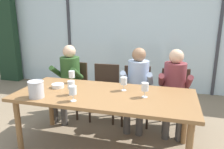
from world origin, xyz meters
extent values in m
plane|color=#847056|center=(0.00, 1.00, 0.00)|extent=(14.00, 14.00, 0.00)
cube|color=silver|center=(0.00, 2.50, 1.30)|extent=(7.38, 0.03, 2.60)
cube|color=#38383D|center=(-1.66, 2.48, 1.30)|extent=(0.06, 0.06, 2.60)
cube|color=#38383D|center=(1.66, 2.48, 1.30)|extent=(0.06, 0.06, 2.60)
cube|color=#568942|center=(0.00, 5.97, 0.83)|extent=(13.38, 2.40, 1.66)
cube|color=#1E3823|center=(-3.34, 2.32, 1.30)|extent=(0.56, 0.20, 2.60)
cube|color=olive|center=(0.00, 0.00, 0.72)|extent=(2.18, 0.95, 0.04)
cylinder|color=olive|center=(-0.99, -0.37, 0.35)|extent=(0.07, 0.07, 0.70)
cylinder|color=olive|center=(-0.99, 0.37, 0.35)|extent=(0.07, 0.07, 0.70)
cylinder|color=olive|center=(0.99, 0.37, 0.35)|extent=(0.07, 0.07, 0.70)
cube|color=#332319|center=(-0.85, 0.82, 0.45)|extent=(0.46, 0.46, 0.03)
cube|color=#332319|center=(-0.84, 1.02, 0.67)|extent=(0.42, 0.06, 0.42)
cylinder|color=#332319|center=(-1.05, 0.64, 0.22)|extent=(0.04, 0.04, 0.44)
cylinder|color=#332319|center=(-0.67, 0.62, 0.22)|extent=(0.04, 0.04, 0.44)
cylinder|color=#332319|center=(-1.03, 1.02, 0.22)|extent=(0.04, 0.04, 0.44)
cylinder|color=#332319|center=(-0.65, 1.00, 0.22)|extent=(0.04, 0.04, 0.44)
cube|color=#332319|center=(-0.26, 0.80, 0.45)|extent=(0.46, 0.46, 0.03)
cube|color=#332319|center=(-0.27, 1.00, 0.67)|extent=(0.42, 0.06, 0.42)
cylinder|color=#332319|center=(-0.44, 0.60, 0.22)|extent=(0.04, 0.04, 0.44)
cylinder|color=#332319|center=(-0.06, 0.62, 0.22)|extent=(0.04, 0.04, 0.44)
cylinder|color=#332319|center=(-0.46, 0.98, 0.22)|extent=(0.04, 0.04, 0.44)
cylinder|color=#332319|center=(-0.08, 1.00, 0.22)|extent=(0.04, 0.04, 0.44)
cube|color=#332319|center=(0.26, 0.80, 0.45)|extent=(0.47, 0.47, 0.03)
cube|color=#332319|center=(0.25, 1.00, 0.67)|extent=(0.42, 0.07, 0.42)
cylinder|color=#332319|center=(0.09, 0.59, 0.22)|extent=(0.04, 0.04, 0.44)
cylinder|color=#332319|center=(0.47, 0.62, 0.22)|extent=(0.04, 0.04, 0.44)
cylinder|color=#332319|center=(0.06, 0.97, 0.22)|extent=(0.04, 0.04, 0.44)
cylinder|color=#332319|center=(0.44, 1.00, 0.22)|extent=(0.04, 0.04, 0.44)
cube|color=#332319|center=(0.87, 0.77, 0.45)|extent=(0.50, 0.50, 0.03)
cube|color=#332319|center=(0.84, 0.97, 0.67)|extent=(0.42, 0.10, 0.42)
cylinder|color=#332319|center=(0.71, 0.55, 0.22)|extent=(0.04, 0.04, 0.44)
cylinder|color=#332319|center=(1.09, 0.61, 0.22)|extent=(0.04, 0.04, 0.44)
cylinder|color=#332319|center=(0.66, 0.93, 0.22)|extent=(0.04, 0.04, 0.44)
cylinder|color=#332319|center=(1.03, 0.98, 0.22)|extent=(0.04, 0.04, 0.44)
cylinder|color=#2D5123|center=(-0.85, 0.82, 0.74)|extent=(0.34, 0.34, 0.52)
sphere|color=#DBAD89|center=(-0.85, 0.82, 1.10)|extent=(0.21, 0.21, 0.21)
cube|color=#47423D|center=(-0.96, 0.63, 0.48)|extent=(0.16, 0.41, 0.13)
cube|color=#47423D|center=(-0.78, 0.62, 0.48)|extent=(0.16, 0.41, 0.13)
cylinder|color=#47423D|center=(-0.97, 0.43, 0.23)|extent=(0.10, 0.10, 0.46)
cylinder|color=#47423D|center=(-0.79, 0.42, 0.23)|extent=(0.10, 0.10, 0.46)
cylinder|color=#2D5123|center=(-1.05, 0.72, 0.77)|extent=(0.10, 0.33, 0.26)
cylinder|color=#2D5123|center=(-0.67, 0.69, 0.77)|extent=(0.10, 0.33, 0.26)
cylinder|color=#9EB2D1|center=(0.29, 0.82, 0.74)|extent=(0.32, 0.32, 0.52)
sphere|color=#936B4C|center=(0.29, 0.82, 1.10)|extent=(0.21, 0.21, 0.21)
cube|color=#47423D|center=(0.20, 0.62, 0.48)|extent=(0.14, 0.40, 0.13)
cube|color=#47423D|center=(0.38, 0.62, 0.48)|extent=(0.14, 0.40, 0.13)
cylinder|color=#47423D|center=(0.20, 0.42, 0.23)|extent=(0.10, 0.10, 0.46)
cylinder|color=#47423D|center=(0.38, 0.42, 0.23)|extent=(0.10, 0.10, 0.46)
cylinder|color=#9EB2D1|center=(0.10, 0.70, 0.77)|extent=(0.08, 0.33, 0.26)
cylinder|color=#9EB2D1|center=(0.48, 0.71, 0.77)|extent=(0.08, 0.33, 0.26)
cylinder|color=brown|center=(0.83, 0.82, 0.74)|extent=(0.33, 0.33, 0.52)
sphere|color=#DBAD89|center=(0.83, 0.82, 1.10)|extent=(0.21, 0.21, 0.21)
cube|color=#47423D|center=(0.74, 0.62, 0.48)|extent=(0.14, 0.40, 0.13)
cube|color=#47423D|center=(0.92, 0.63, 0.48)|extent=(0.14, 0.40, 0.13)
cylinder|color=#47423D|center=(0.75, 0.42, 0.23)|extent=(0.10, 0.10, 0.46)
cylinder|color=#47423D|center=(0.93, 0.43, 0.23)|extent=(0.10, 0.10, 0.46)
cylinder|color=brown|center=(0.64, 0.70, 0.77)|extent=(0.09, 0.33, 0.26)
cylinder|color=brown|center=(1.02, 0.71, 0.77)|extent=(0.09, 0.33, 0.26)
cylinder|color=#B7B7BC|center=(-0.72, -0.33, 0.84)|extent=(0.17, 0.17, 0.19)
torus|color=silver|center=(-0.72, -0.33, 0.93)|extent=(0.18, 0.18, 0.01)
cylinder|color=silver|center=(-0.66, 0.06, 0.77)|extent=(0.16, 0.16, 0.05)
cylinder|color=silver|center=(0.20, 0.18, 0.74)|extent=(0.07, 0.07, 0.00)
cylinder|color=silver|center=(0.20, 0.18, 0.78)|extent=(0.01, 0.01, 0.07)
cylinder|color=silver|center=(0.20, 0.18, 0.87)|extent=(0.08, 0.08, 0.09)
cylinder|color=maroon|center=(0.20, 0.18, 0.84)|extent=(0.07, 0.07, 0.04)
cylinder|color=silver|center=(-0.37, -0.14, 0.74)|extent=(0.07, 0.07, 0.00)
cylinder|color=silver|center=(-0.37, -0.14, 0.78)|extent=(0.01, 0.01, 0.07)
cylinder|color=silver|center=(-0.37, -0.14, 0.87)|extent=(0.08, 0.08, 0.09)
cylinder|color=#560C1E|center=(-0.37, -0.14, 0.84)|extent=(0.07, 0.07, 0.04)
cylinder|color=silver|center=(0.49, 0.01, 0.74)|extent=(0.07, 0.07, 0.00)
cylinder|color=silver|center=(0.49, 0.01, 0.78)|extent=(0.01, 0.01, 0.07)
cylinder|color=silver|center=(0.49, 0.01, 0.87)|extent=(0.08, 0.08, 0.09)
cylinder|color=#560C1E|center=(0.49, 0.01, 0.84)|extent=(0.07, 0.07, 0.04)
cylinder|color=silver|center=(-0.57, 0.30, 0.74)|extent=(0.07, 0.07, 0.00)
cylinder|color=silver|center=(-0.57, 0.30, 0.78)|extent=(0.01, 0.01, 0.07)
cylinder|color=silver|center=(-0.57, 0.30, 0.87)|extent=(0.08, 0.08, 0.09)
cylinder|color=silver|center=(-0.26, -0.32, 0.74)|extent=(0.07, 0.07, 0.00)
cylinder|color=silver|center=(-0.26, -0.32, 0.78)|extent=(0.01, 0.01, 0.07)
cylinder|color=silver|center=(-0.26, -0.32, 0.87)|extent=(0.08, 0.08, 0.09)
camera|label=1|loc=(0.76, -2.39, 1.66)|focal=34.99mm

